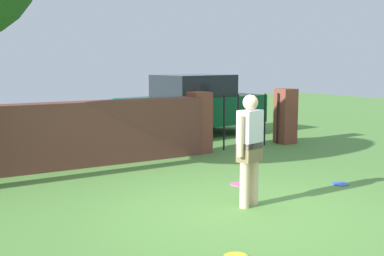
# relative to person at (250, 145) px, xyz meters

# --- Properties ---
(ground_plane) EXTENTS (40.00, 40.00, 0.00)m
(ground_plane) POSITION_rel_person_xyz_m (-0.27, -0.11, -0.90)
(ground_plane) COLOR #568C3D
(brick_wall) EXTENTS (6.71, 0.50, 1.30)m
(brick_wall) POSITION_rel_person_xyz_m (-1.77, 3.97, -0.25)
(brick_wall) COLOR brown
(brick_wall) RESTS_ON ground
(person) EXTENTS (0.52, 0.31, 1.62)m
(person) POSITION_rel_person_xyz_m (0.00, 0.00, 0.00)
(person) COLOR beige
(person) RESTS_ON ground
(fence_gate) EXTENTS (3.05, 0.44, 1.40)m
(fence_gate) POSITION_rel_person_xyz_m (2.99, 3.97, -0.20)
(fence_gate) COLOR brown
(fence_gate) RESTS_ON ground
(car) EXTENTS (4.39, 2.36, 1.72)m
(car) POSITION_rel_person_xyz_m (2.94, 6.25, -0.04)
(car) COLOR #0C4C2D
(car) RESTS_ON ground
(frisbee_blue) EXTENTS (0.27, 0.27, 0.02)m
(frisbee_blue) POSITION_rel_person_xyz_m (2.12, 0.18, -0.89)
(frisbee_blue) COLOR blue
(frisbee_blue) RESTS_ON ground
(frisbee_pink) EXTENTS (0.27, 0.27, 0.02)m
(frisbee_pink) POSITION_rel_person_xyz_m (0.63, 1.09, -0.89)
(frisbee_pink) COLOR pink
(frisbee_pink) RESTS_ON ground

